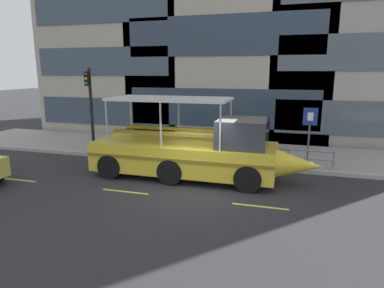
{
  "coord_description": "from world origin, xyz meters",
  "views": [
    {
      "loc": [
        3.14,
        -11.34,
        4.26
      ],
      "look_at": [
        -0.69,
        1.66,
        1.3
      ],
      "focal_mm": 31.3,
      "sensor_mm": 36.0,
      "label": 1
    }
  ],
  "objects_px": {
    "traffic_light_pole": "(90,101)",
    "pedestrian_near_bow": "(263,138)",
    "parking_sign": "(310,126)",
    "duck_tour_boat": "(196,152)"
  },
  "relations": [
    {
      "from": "pedestrian_near_bow",
      "to": "traffic_light_pole",
      "type": "bearing_deg",
      "value": -174.19
    },
    {
      "from": "duck_tour_boat",
      "to": "pedestrian_near_bow",
      "type": "relative_size",
      "value": 5.78
    },
    {
      "from": "duck_tour_boat",
      "to": "pedestrian_near_bow",
      "type": "xyz_separation_m",
      "value": [
        2.38,
        3.39,
        0.07
      ]
    },
    {
      "from": "parking_sign",
      "to": "duck_tour_boat",
      "type": "xyz_separation_m",
      "value": [
        -4.4,
        -2.77,
        -0.82
      ]
    },
    {
      "from": "traffic_light_pole",
      "to": "parking_sign",
      "type": "bearing_deg",
      "value": 1.42
    },
    {
      "from": "traffic_light_pole",
      "to": "pedestrian_near_bow",
      "type": "bearing_deg",
      "value": 5.81
    },
    {
      "from": "parking_sign",
      "to": "pedestrian_near_bow",
      "type": "relative_size",
      "value": 1.58
    },
    {
      "from": "traffic_light_pole",
      "to": "duck_tour_boat",
      "type": "relative_size",
      "value": 0.46
    },
    {
      "from": "parking_sign",
      "to": "pedestrian_near_bow",
      "type": "bearing_deg",
      "value": 162.88
    },
    {
      "from": "parking_sign",
      "to": "duck_tour_boat",
      "type": "height_order",
      "value": "duck_tour_boat"
    }
  ]
}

